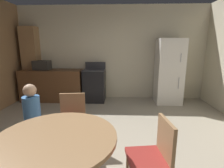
{
  "coord_description": "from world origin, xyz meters",
  "views": [
    {
      "loc": [
        0.24,
        -2.24,
        1.59
      ],
      "look_at": [
        0.1,
        0.99,
        0.85
      ],
      "focal_mm": 27.44,
      "sensor_mm": 36.0,
      "label": 1
    }
  ],
  "objects_px": {
    "oven_range": "(95,85)",
    "chair_east": "(154,154)",
    "chair_north": "(72,119)",
    "person_child": "(33,120)",
    "refrigerator": "(169,72)",
    "dining_table": "(58,151)",
    "microwave": "(42,65)"
  },
  "relations": [
    {
      "from": "refrigerator",
      "to": "chair_east",
      "type": "xyz_separation_m",
      "value": [
        -1.0,
        -3.17,
        -0.38
      ]
    },
    {
      "from": "oven_range",
      "to": "chair_east",
      "type": "xyz_separation_m",
      "value": [
        1.07,
        -3.23,
        0.03
      ]
    },
    {
      "from": "oven_range",
      "to": "chair_north",
      "type": "bearing_deg",
      "value": -89.74
    },
    {
      "from": "refrigerator",
      "to": "chair_north",
      "type": "bearing_deg",
      "value": -131.15
    },
    {
      "from": "oven_range",
      "to": "chair_north",
      "type": "height_order",
      "value": "oven_range"
    },
    {
      "from": "chair_east",
      "to": "refrigerator",
      "type": "bearing_deg",
      "value": -115.26
    },
    {
      "from": "chair_north",
      "to": "person_child",
      "type": "height_order",
      "value": "person_child"
    },
    {
      "from": "person_child",
      "to": "chair_north",
      "type": "bearing_deg",
      "value": 76.76
    },
    {
      "from": "chair_north",
      "to": "person_child",
      "type": "relative_size",
      "value": 0.8
    },
    {
      "from": "chair_east",
      "to": "person_child",
      "type": "height_order",
      "value": "person_child"
    },
    {
      "from": "microwave",
      "to": "chair_east",
      "type": "distance_m",
      "value": 4.15
    },
    {
      "from": "dining_table",
      "to": "person_child",
      "type": "height_order",
      "value": "person_child"
    },
    {
      "from": "chair_east",
      "to": "chair_north",
      "type": "bearing_deg",
      "value": -45.26
    },
    {
      "from": "oven_range",
      "to": "dining_table",
      "type": "xyz_separation_m",
      "value": [
        0.13,
        -3.36,
        0.13
      ]
    },
    {
      "from": "refrigerator",
      "to": "person_child",
      "type": "height_order",
      "value": "refrigerator"
    },
    {
      "from": "chair_east",
      "to": "person_child",
      "type": "bearing_deg",
      "value": -28.19
    },
    {
      "from": "refrigerator",
      "to": "chair_north",
      "type": "distance_m",
      "value": 3.15
    },
    {
      "from": "oven_range",
      "to": "refrigerator",
      "type": "height_order",
      "value": "refrigerator"
    },
    {
      "from": "refrigerator",
      "to": "chair_east",
      "type": "bearing_deg",
      "value": -107.45
    },
    {
      "from": "chair_north",
      "to": "chair_east",
      "type": "bearing_deg",
      "value": 45.26
    },
    {
      "from": "oven_range",
      "to": "person_child",
      "type": "xyz_separation_m",
      "value": [
        -0.46,
        -2.65,
        0.11
      ]
    },
    {
      "from": "person_child",
      "to": "refrigerator",
      "type": "bearing_deg",
      "value": 95.39
    },
    {
      "from": "chair_east",
      "to": "microwave",
      "type": "bearing_deg",
      "value": -59.26
    },
    {
      "from": "oven_range",
      "to": "person_child",
      "type": "distance_m",
      "value": 2.7
    },
    {
      "from": "microwave",
      "to": "dining_table",
      "type": "xyz_separation_m",
      "value": [
        1.62,
        -3.35,
        -0.43
      ]
    },
    {
      "from": "dining_table",
      "to": "chair_east",
      "type": "bearing_deg",
      "value": 7.8
    },
    {
      "from": "dining_table",
      "to": "chair_east",
      "type": "xyz_separation_m",
      "value": [
        0.94,
        0.13,
        -0.1
      ]
    },
    {
      "from": "chair_north",
      "to": "microwave",
      "type": "bearing_deg",
      "value": -155.3
    },
    {
      "from": "refrigerator",
      "to": "microwave",
      "type": "relative_size",
      "value": 4.0
    },
    {
      "from": "microwave",
      "to": "chair_north",
      "type": "distance_m",
      "value": 2.89
    },
    {
      "from": "dining_table",
      "to": "person_child",
      "type": "xyz_separation_m",
      "value": [
        -0.6,
        0.7,
        -0.02
      ]
    },
    {
      "from": "chair_north",
      "to": "person_child",
      "type": "distance_m",
      "value": 0.54
    }
  ]
}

